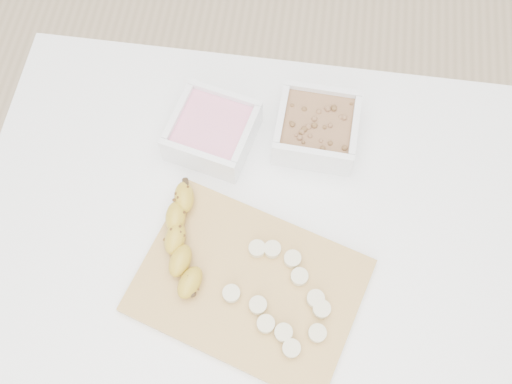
# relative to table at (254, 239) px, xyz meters

# --- Properties ---
(ground) EXTENTS (3.50, 3.50, 0.00)m
(ground) POSITION_rel_table_xyz_m (0.00, 0.00, -0.65)
(ground) COLOR #C6AD89
(ground) RESTS_ON ground
(table) EXTENTS (1.00, 0.70, 0.75)m
(table) POSITION_rel_table_xyz_m (0.00, 0.00, 0.00)
(table) COLOR white
(table) RESTS_ON ground
(bowl_yogurt) EXTENTS (0.17, 0.17, 0.07)m
(bowl_yogurt) POSITION_rel_table_xyz_m (-0.10, 0.15, 0.13)
(bowl_yogurt) COLOR white
(bowl_yogurt) RESTS_ON table
(bowl_granola) EXTENTS (0.15, 0.15, 0.07)m
(bowl_granola) POSITION_rel_table_xyz_m (0.09, 0.18, 0.13)
(bowl_granola) COLOR white
(bowl_granola) RESTS_ON table
(cutting_board) EXTENTS (0.42, 0.35, 0.01)m
(cutting_board) POSITION_rel_table_xyz_m (0.01, -0.12, 0.10)
(cutting_board) COLOR tan
(cutting_board) RESTS_ON table
(banana) EXTENTS (0.06, 0.20, 0.03)m
(banana) POSITION_rel_table_xyz_m (-0.11, -0.06, 0.13)
(banana) COLOR #B59224
(banana) RESTS_ON cutting_board
(banana_slices) EXTENTS (0.18, 0.19, 0.02)m
(banana_slices) POSITION_rel_table_xyz_m (0.07, -0.13, 0.12)
(banana_slices) COLOR beige
(banana_slices) RESTS_ON cutting_board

